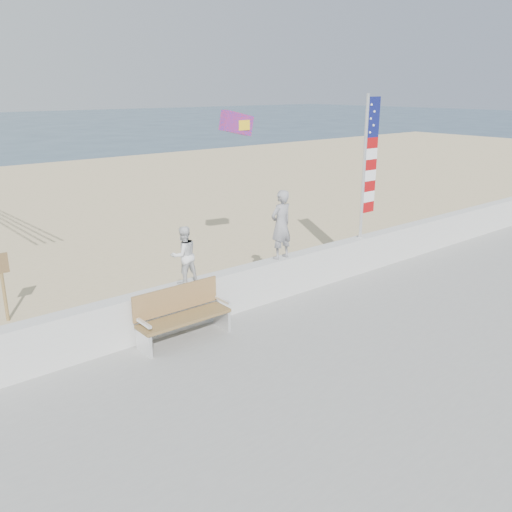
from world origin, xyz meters
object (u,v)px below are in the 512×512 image
object	(u,v)px
adult	(281,225)
flag	(368,161)
child	(184,255)
bench	(182,313)

from	to	relation	value
adult	flag	world-z (taller)	flag
adult	child	world-z (taller)	adult
child	flag	size ratio (longest dim) A/B	0.32
child	bench	bearing A→B (deg)	51.77
adult	child	bearing A→B (deg)	-3.56
adult	flag	distance (m)	3.04
adult	bench	bearing A→B (deg)	5.41
adult	child	size ratio (longest dim) A/B	1.36
adult	child	xyz separation A→B (m)	(-2.50, 0.00, -0.20)
bench	flag	size ratio (longest dim) A/B	0.51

